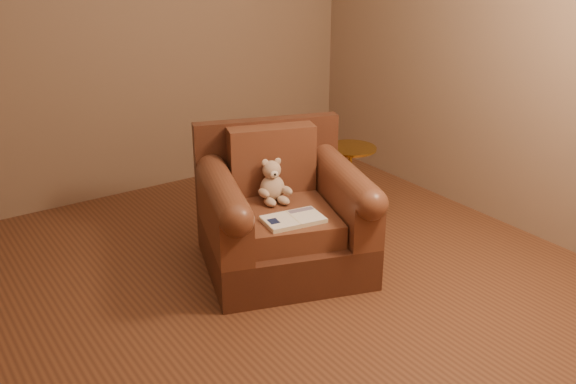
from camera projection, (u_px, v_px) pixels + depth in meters
floor at (263, 300)px, 3.67m from camera, size 4.00×4.00×0.00m
armchair at (282, 216)px, 3.95m from camera, size 1.18×1.15×0.85m
teddy_bear at (273, 185)px, 3.94m from camera, size 0.19×0.23×0.27m
guidebook at (293, 219)px, 3.68m from camera, size 0.37×0.25×0.03m
side_table at (349, 178)px, 4.68m from camera, size 0.37×0.37×0.52m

